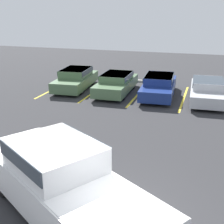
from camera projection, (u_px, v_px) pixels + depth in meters
name	position (u px, v px, depth m)	size (l,w,h in m)	color
ground_plane	(107.00, 217.00, 7.83)	(60.00, 60.00, 0.00)	#2D2D30
stall_stripe_a	(56.00, 88.00, 20.27)	(0.12, 5.44, 0.01)	yellow
stall_stripe_b	(95.00, 91.00, 19.50)	(0.12, 5.44, 0.01)	yellow
stall_stripe_c	(138.00, 94.00, 18.72)	(0.12, 5.44, 0.01)	yellow
stall_stripe_d	(184.00, 98.00, 17.95)	(0.12, 5.44, 0.01)	yellow
pickup_truck	(63.00, 183.00, 7.65)	(6.27, 4.99, 1.86)	white
parked_sedan_a	(76.00, 78.00, 19.91)	(2.10, 4.59, 1.28)	#4C6B47
parked_sedan_b	(116.00, 83.00, 18.89)	(1.88, 4.52, 1.19)	#4C6B47
parked_sedan_c	(159.00, 85.00, 18.25)	(2.04, 4.75, 1.23)	navy
parked_sedan_d	(208.00, 90.00, 17.26)	(2.00, 4.55, 1.19)	#B7BABF
wheel_stop_curb	(144.00, 81.00, 21.75)	(1.73, 0.20, 0.14)	#B7B2A8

